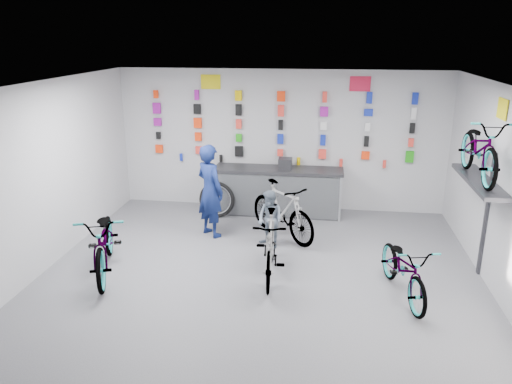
# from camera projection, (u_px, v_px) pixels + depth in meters

# --- Properties ---
(floor) EXTENTS (8.00, 8.00, 0.00)m
(floor) POSITION_uv_depth(u_px,v_px,m) (255.00, 295.00, 7.39)
(floor) COLOR #4D4D51
(floor) RESTS_ON ground
(ceiling) EXTENTS (8.00, 8.00, 0.00)m
(ceiling) POSITION_uv_depth(u_px,v_px,m) (254.00, 90.00, 6.48)
(ceiling) COLOR white
(ceiling) RESTS_ON wall_back
(wall_back) EXTENTS (7.00, 0.00, 7.00)m
(wall_back) POSITION_uv_depth(u_px,v_px,m) (281.00, 141.00, 10.71)
(wall_back) COLOR silver
(wall_back) RESTS_ON floor
(wall_left) EXTENTS (0.00, 8.00, 8.00)m
(wall_left) POSITION_uv_depth(u_px,v_px,m) (21.00, 189.00, 7.39)
(wall_left) COLOR silver
(wall_left) RESTS_ON floor
(counter) EXTENTS (2.70, 0.66, 1.00)m
(counter) POSITION_uv_depth(u_px,v_px,m) (278.00, 192.00, 10.58)
(counter) COLOR black
(counter) RESTS_ON floor
(merch_wall) EXTENTS (5.56, 0.08, 1.57)m
(merch_wall) POSITION_uv_depth(u_px,v_px,m) (279.00, 127.00, 10.55)
(merch_wall) COLOR #FF340B
(merch_wall) RESTS_ON wall_back
(wall_bracket) EXTENTS (0.39, 1.90, 2.00)m
(wall_bracket) POSITION_uv_depth(u_px,v_px,m) (480.00, 186.00, 7.64)
(wall_bracket) COLOR #333338
(wall_bracket) RESTS_ON wall_right
(sign_left) EXTENTS (0.42, 0.02, 0.30)m
(sign_left) POSITION_uv_depth(u_px,v_px,m) (211.00, 82.00, 10.51)
(sign_left) COLOR yellow
(sign_left) RESTS_ON wall_back
(sign_right) EXTENTS (0.42, 0.02, 0.30)m
(sign_right) POSITION_uv_depth(u_px,v_px,m) (360.00, 84.00, 10.10)
(sign_right) COLOR red
(sign_right) RESTS_ON wall_back
(sign_side) EXTENTS (0.02, 0.40, 0.30)m
(sign_side) POSITION_uv_depth(u_px,v_px,m) (502.00, 109.00, 7.26)
(sign_side) COLOR yellow
(sign_side) RESTS_ON wall_right
(bike_left) EXTENTS (1.35, 2.17, 1.08)m
(bike_left) POSITION_uv_depth(u_px,v_px,m) (105.00, 241.00, 7.95)
(bike_left) COLOR gray
(bike_left) RESTS_ON floor
(bike_center) EXTENTS (0.60, 1.77, 1.05)m
(bike_center) POSITION_uv_depth(u_px,v_px,m) (270.00, 246.00, 7.79)
(bike_center) COLOR gray
(bike_center) RESTS_ON floor
(bike_right) EXTENTS (0.95, 1.79, 0.89)m
(bike_right) POSITION_uv_depth(u_px,v_px,m) (404.00, 268.00, 7.24)
(bike_right) COLOR gray
(bike_right) RESTS_ON floor
(bike_service) EXTENTS (1.61, 1.64, 1.08)m
(bike_service) POSITION_uv_depth(u_px,v_px,m) (282.00, 210.00, 9.32)
(bike_service) COLOR gray
(bike_service) RESTS_ON floor
(bike_wall) EXTENTS (0.63, 1.80, 0.95)m
(bike_wall) POSITION_uv_depth(u_px,v_px,m) (480.00, 148.00, 7.47)
(bike_wall) COLOR gray
(bike_wall) RESTS_ON wall_bracket
(clerk) EXTENTS (0.77, 0.73, 1.77)m
(clerk) POSITION_uv_depth(u_px,v_px,m) (210.00, 191.00, 9.34)
(clerk) COLOR #0F1C4F
(clerk) RESTS_ON floor
(customer) EXTENTS (0.65, 0.63, 1.05)m
(customer) POSITION_uv_depth(u_px,v_px,m) (270.00, 219.00, 8.91)
(customer) COLOR slate
(customer) RESTS_ON floor
(spare_wheel) EXTENTS (0.77, 0.22, 0.76)m
(spare_wheel) POSITION_uv_depth(u_px,v_px,m) (217.00, 200.00, 10.43)
(spare_wheel) COLOR black
(spare_wheel) RESTS_ON floor
(register) EXTENTS (0.28, 0.30, 0.22)m
(register) POSITION_uv_depth(u_px,v_px,m) (285.00, 164.00, 10.38)
(register) COLOR black
(register) RESTS_ON counter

